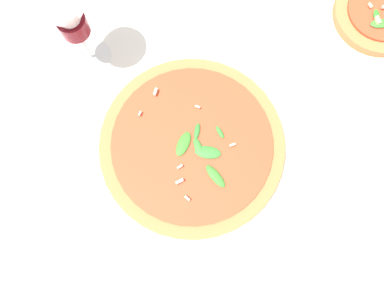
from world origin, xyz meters
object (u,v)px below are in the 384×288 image
(wine_glass, at_px, (69,18))
(side_plate_white, at_px, (359,252))
(pizza_arugula_main, at_px, (192,146))
(pizza_personal_side, at_px, (378,16))

(wine_glass, distance_m, side_plate_white, 0.61)
(pizza_arugula_main, relative_size, pizza_personal_side, 1.78)
(pizza_arugula_main, height_order, pizza_personal_side, same)
(pizza_personal_side, bearing_deg, wine_glass, 39.13)
(pizza_arugula_main, height_order, wine_glass, wine_glass)
(wine_glass, relative_size, side_plate_white, 1.19)
(side_plate_white, bearing_deg, pizza_arugula_main, -2.10)
(wine_glass, xyz_separation_m, side_plate_white, (-0.59, 0.07, -0.13))
(pizza_personal_side, distance_m, wine_glass, 0.57)
(pizza_arugula_main, bearing_deg, side_plate_white, 177.90)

